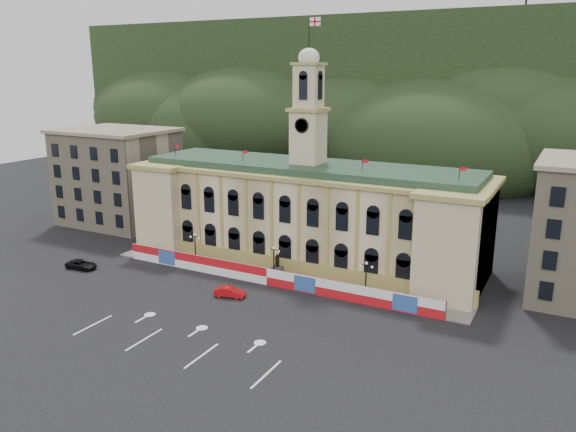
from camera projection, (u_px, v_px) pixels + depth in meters
The scene contains 13 objects.
ground at pixel (204, 326), 66.88m from camera, with size 260.00×260.00×0.00m, color black.
lane_markings at pixel (178, 344), 62.60m from camera, with size 26.00×10.00×0.02m, color white, non-canonical shape.
hill_ridge at pixel (446, 105), 166.33m from camera, with size 230.00×80.00×64.00m.
city_hall at pixel (307, 212), 88.54m from camera, with size 56.20×17.60×37.10m.
side_building_left at pixel (118, 176), 110.43m from camera, with size 21.00×17.00×18.60m.
hoarding_fence at pixel (268, 277), 79.43m from camera, with size 50.00×0.44×2.50m.
pavement at pixel (276, 278), 82.05m from camera, with size 56.00×5.50×0.16m, color slate.
statue at pixel (277, 271), 81.98m from camera, with size 1.40×1.40×3.72m.
lamp_left at pixel (195, 246), 86.98m from camera, with size 1.96×0.44×5.15m.
lamp_center at pixel (274, 260), 80.65m from camera, with size 1.96×0.44×5.15m.
lamp_right at pixel (366, 277), 74.32m from camera, with size 1.96×0.44×5.15m.
red_sedan at pixel (230, 292), 75.37m from camera, with size 4.46×2.32×1.40m, color #B60D12.
black_suv at pixel (81, 264), 86.05m from camera, with size 5.13×2.78×1.37m, color black.
Camera 1 is at (37.51, -49.63, 29.59)m, focal length 35.00 mm.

